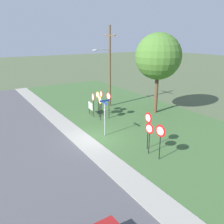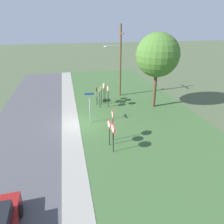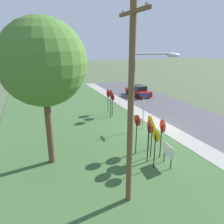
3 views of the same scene
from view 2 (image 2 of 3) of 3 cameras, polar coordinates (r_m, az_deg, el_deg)
The scene contains 17 objects.
ground_plane at distance 19.56m, azimuth -9.02°, elevation -3.46°, with size 160.00×160.00×0.00m, color #4C5B3D.
road_asphalt at distance 19.95m, azimuth -22.92°, elevation -4.59°, with size 44.00×6.40×0.01m, color #4C4C51.
sidewalk_strip at distance 19.53m, azimuth -11.36°, elevation -3.59°, with size 44.00×1.60×0.06m, color #99968C.
grass_median at distance 20.67m, azimuth 7.78°, elevation -1.76°, with size 44.00×12.00×0.04m, color #3D6033.
stop_sign_near_left at distance 23.62m, azimuth -2.01°, elevation 6.50°, with size 0.68×0.14×2.50m.
stop_sign_near_right at distance 23.31m, azimuth -4.35°, elevation 6.09°, with size 0.77×0.16×2.42m.
stop_sign_far_left at distance 24.30m, azimuth -2.34°, elevation 6.52°, with size 0.65×0.10×2.25m.
stop_sign_far_center at distance 22.33m, azimuth -3.52°, elevation 5.13°, with size 0.75×0.13×2.33m.
stop_sign_far_right at distance 23.18m, azimuth -3.03°, elevation 5.65°, with size 0.64×0.12×2.26m.
stop_sign_center_tall at distance 22.53m, azimuth -1.14°, elevation 5.71°, with size 0.69×0.11×2.53m.
yield_sign_near_left at distance 15.89m, azimuth 0.14°, elevation -1.60°, with size 0.76×0.10×2.67m.
yield_sign_near_right at distance 14.55m, azimuth 0.23°, elevation -5.19°, with size 0.81×0.13×2.37m.
yield_sign_far_left at distance 15.41m, azimuth -0.83°, elevation -4.03°, with size 0.73×0.13×2.19m.
street_name_post at distance 19.04m, azimuth -6.18°, elevation 1.83°, with size 0.96×0.81×2.93m.
utility_pole at distance 25.78m, azimuth 2.03°, elevation 14.45°, with size 2.10×2.16×8.60m.
notice_board at distance 24.46m, azimuth -4.27°, elevation 4.66°, with size 1.09×0.17×1.25m.
oak_tree_left at distance 22.35m, azimuth 12.49°, elevation 15.07°, with size 4.48×4.48×7.90m.
Camera 2 is at (17.43, -0.76, 8.84)m, focal length 33.08 mm.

